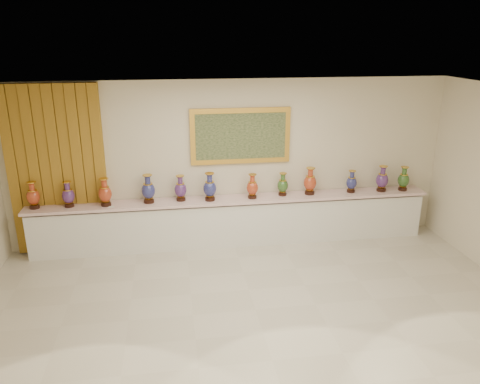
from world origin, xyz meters
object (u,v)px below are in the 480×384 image
object	(u,v)px
vase_0	(33,197)
vase_1	(68,196)
counter	(233,222)
vase_2	(105,193)

from	to	relation	value
vase_0	vase_1	bearing A→B (deg)	-1.19
counter	vase_1	size ratio (longest dim) A/B	16.05
vase_1	counter	bearing A→B (deg)	0.30
vase_0	vase_2	bearing A→B (deg)	-2.42
vase_0	vase_1	distance (m)	0.58
vase_0	vase_2	size ratio (longest dim) A/B	0.96
counter	vase_1	distance (m)	2.94
vase_0	vase_2	distance (m)	1.20
counter	vase_2	world-z (taller)	vase_2
vase_1	vase_2	xyz separation A→B (m)	(0.62, -0.04, 0.02)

